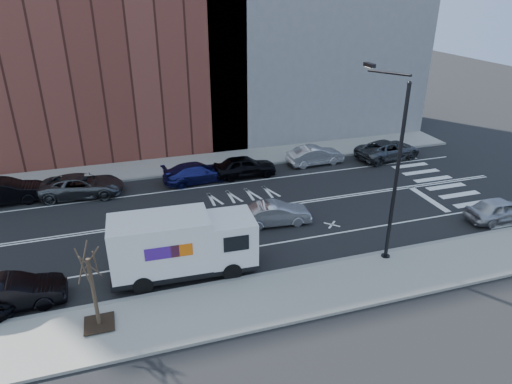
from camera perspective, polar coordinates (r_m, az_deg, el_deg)
ground at (r=28.04m, az=-4.64°, el=-2.77°), size 120.00×120.00×0.00m
sidewalk_near at (r=20.82m, az=1.09°, el=-13.32°), size 44.00×3.60×0.15m
sidewalk_far at (r=35.92m, az=-7.87°, el=3.54°), size 44.00×3.60×0.15m
curb_near at (r=22.19m, az=-0.41°, el=-10.57°), size 44.00×0.25×0.17m
curb_far at (r=34.26m, az=-7.33°, el=2.53°), size 44.00×0.25×0.17m
crosswalk at (r=34.81m, az=21.92°, el=1.08°), size 3.00×14.00×0.01m
road_markings at (r=28.04m, az=-4.64°, el=-2.77°), size 40.00×8.60×0.01m
bldg_brick at (r=40.06m, az=-22.83°, el=20.22°), size 26.00×10.00×22.00m
streetlight at (r=22.71m, az=16.64°, el=3.49°), size 0.44×4.02×9.34m
street_tree at (r=19.69m, az=-19.49°, el=-12.52°), size 1.20×1.20×3.75m
fedex_van at (r=21.96m, az=-9.22°, el=-6.47°), size 6.99×2.69×3.15m
far_parked_b at (r=33.14m, az=-28.94°, el=0.03°), size 4.91×1.90×1.59m
far_parked_c at (r=32.16m, az=-20.94°, el=0.75°), size 5.50×3.00×1.46m
far_parked_d at (r=32.51m, az=-7.40°, el=2.44°), size 4.96×2.48×1.38m
far_parked_e at (r=33.14m, az=-1.40°, el=3.23°), size 4.56×1.89×1.54m
far_parked_f at (r=35.73m, az=7.42°, el=4.57°), size 4.46×1.75×1.45m
far_parked_g at (r=38.08m, az=16.17°, el=5.09°), size 5.65×3.17×1.49m
driving_sedan at (r=26.60m, az=2.49°, el=-2.71°), size 4.14×1.77×1.33m
near_parked_rear_a at (r=22.71m, az=-28.25°, el=-11.09°), size 4.47×1.72×1.45m
near_parked_front at (r=30.56m, az=28.16°, el=-1.94°), size 4.16×1.71×1.41m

